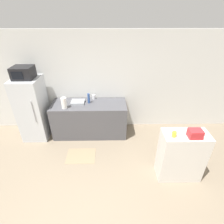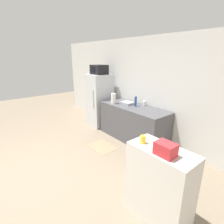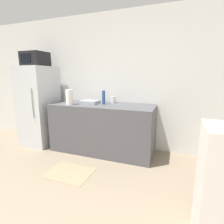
% 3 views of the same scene
% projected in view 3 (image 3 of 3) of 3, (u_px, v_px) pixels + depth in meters
% --- Properties ---
extents(wall_back, '(8.00, 0.06, 2.60)m').
position_uv_depth(wall_back, '(109.00, 82.00, 3.50)').
color(wall_back, silver).
rests_on(wall_back, ground_plane).
extents(refrigerator, '(0.62, 0.70, 1.61)m').
position_uv_depth(refrigerator, '(39.00, 106.00, 3.65)').
color(refrigerator, silver).
rests_on(refrigerator, ground_plane).
extents(microwave, '(0.45, 0.40, 0.28)m').
position_uv_depth(microwave, '(35.00, 59.00, 3.46)').
color(microwave, black).
rests_on(microwave, refrigerator).
extents(counter, '(1.91, 0.72, 0.90)m').
position_uv_depth(counter, '(102.00, 128.00, 3.30)').
color(counter, '#4C4C51').
rests_on(counter, ground_plane).
extents(sink_basin, '(0.33, 0.27, 0.06)m').
position_uv_depth(sink_basin, '(90.00, 102.00, 3.34)').
color(sink_basin, '#9EA3A8').
rests_on(sink_basin, counter).
extents(bottle_tall, '(0.06, 0.06, 0.25)m').
position_uv_depth(bottle_tall, '(104.00, 97.00, 3.24)').
color(bottle_tall, '#2D4C8C').
rests_on(bottle_tall, counter).
extents(bottle_short, '(0.08, 0.08, 0.12)m').
position_uv_depth(bottle_short, '(113.00, 100.00, 3.42)').
color(bottle_short, silver).
rests_on(bottle_short, counter).
extents(paper_towel_roll, '(0.13, 0.13, 0.27)m').
position_uv_depth(paper_towel_roll, '(69.00, 97.00, 3.18)').
color(paper_towel_roll, white).
rests_on(paper_towel_roll, counter).
extents(kitchen_rug, '(0.67, 0.50, 0.01)m').
position_uv_depth(kitchen_rug, '(69.00, 172.00, 2.61)').
color(kitchen_rug, '#937A5B').
rests_on(kitchen_rug, ground_plane).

